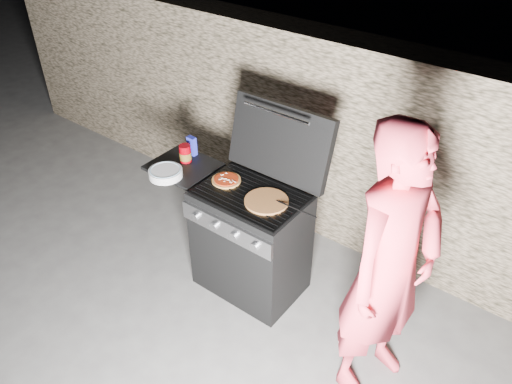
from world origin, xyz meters
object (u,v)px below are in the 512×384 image
Objects in this scene: gas_grill at (226,229)px; pizza_topped at (226,180)px; person at (390,270)px; sauce_jar at (185,153)px.

gas_grill is 6.13× the size of pizza_topped.
pizza_topped is at bearing 98.04° from person.
sauce_jar is 0.07× the size of person.
sauce_jar is (-0.45, 0.03, 0.05)m from pizza_topped.
person reaches higher than pizza_topped.
pizza_topped is 0.11× the size of person.
sauce_jar is at bearing 172.91° from gas_grill.
pizza_topped is 1.41m from person.
sauce_jar is (-0.44, 0.05, 0.52)m from gas_grill.
pizza_topped is 0.45m from sauce_jar.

